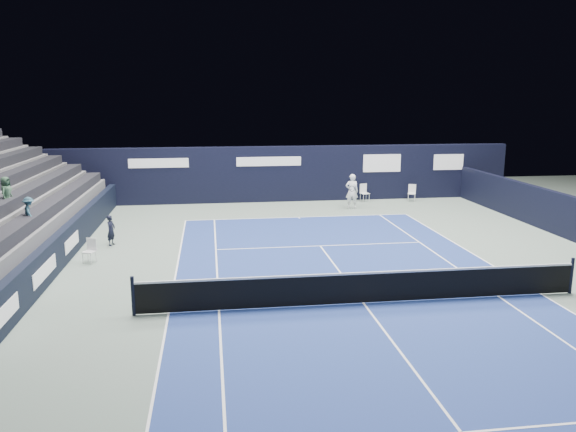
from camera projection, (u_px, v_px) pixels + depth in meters
name	position (u px, v px, depth m)	size (l,w,h in m)	color
ground	(347.00, 281.00, 18.00)	(48.00, 48.00, 0.00)	slate
court_surface	(364.00, 303.00, 16.06)	(10.97, 23.77, 0.01)	navy
enclosure_wall_right	(572.00, 218.00, 23.10)	(0.30, 22.00, 1.80)	black
folding_chair_back_a	(364.00, 190.00, 31.79)	(0.53, 0.55, 0.99)	silver
folding_chair_back_b	(412.00, 192.00, 31.84)	(0.55, 0.54, 0.95)	silver
line_judge_chair	(90.00, 249.00, 19.99)	(0.50, 0.49, 0.87)	silver
line_judge	(111.00, 230.00, 22.28)	(0.44, 0.29, 1.22)	black
court_markings	(364.00, 303.00, 16.06)	(11.03, 23.83, 0.00)	white
tennis_net	(364.00, 287.00, 15.95)	(12.90, 0.10, 1.10)	black
back_sponsor_wall	(286.00, 174.00, 31.72)	(26.00, 0.63, 3.10)	black
side_barrier_left	(67.00, 243.00, 20.44)	(0.33, 22.00, 1.20)	black
tennis_player	(352.00, 191.00, 29.63)	(0.72, 0.87, 1.84)	white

